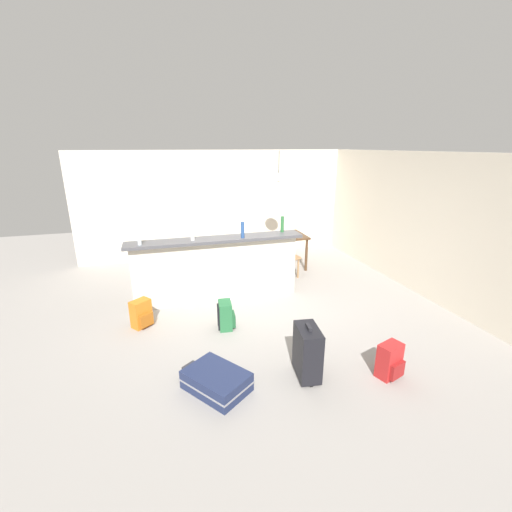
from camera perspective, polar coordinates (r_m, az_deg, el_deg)
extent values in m
cube|color=gray|center=(5.86, 0.13, -8.57)|extent=(13.00, 13.00, 0.05)
cube|color=silver|center=(8.32, -5.85, 8.60)|extent=(6.60, 0.10, 2.50)
cube|color=silver|center=(7.12, 23.77, 5.57)|extent=(0.10, 6.00, 2.50)
cube|color=silver|center=(5.93, -6.48, -2.48)|extent=(2.80, 0.20, 1.07)
cube|color=#4C4C51|center=(5.76, -6.67, 2.74)|extent=(2.96, 0.40, 0.05)
cylinder|color=silver|center=(5.59, -18.96, 3.11)|extent=(0.06, 0.06, 0.27)
cylinder|color=silver|center=(5.65, -10.57, 3.81)|extent=(0.07, 0.07, 0.25)
cylinder|color=#284C89|center=(5.71, -2.25, 4.38)|extent=(0.06, 0.06, 0.27)
cylinder|color=#2D6B38|center=(6.12, 4.41, 5.32)|extent=(0.06, 0.06, 0.28)
cube|color=#4C331E|center=(7.43, 4.00, 3.33)|extent=(1.10, 0.80, 0.04)
cylinder|color=#4C331E|center=(7.08, 1.15, -0.52)|extent=(0.06, 0.06, 0.70)
cylinder|color=#4C331E|center=(7.41, 8.40, 0.16)|extent=(0.06, 0.06, 0.70)
cylinder|color=#4C331E|center=(7.70, -0.36, 1.03)|extent=(0.06, 0.06, 0.70)
cylinder|color=#4C331E|center=(8.01, 6.40, 1.59)|extent=(0.06, 0.06, 0.70)
cube|color=#9E754C|center=(6.98, 5.28, -0.17)|extent=(0.48, 0.48, 0.04)
cube|color=#9E754C|center=(7.05, 4.50, 2.24)|extent=(0.40, 0.13, 0.48)
cylinder|color=#9E754C|center=(6.84, 4.89, -2.53)|extent=(0.04, 0.04, 0.41)
cylinder|color=#9E754C|center=(7.02, 7.05, -2.06)|extent=(0.04, 0.04, 0.41)
cylinder|color=#9E754C|center=(7.09, 3.43, -1.74)|extent=(0.04, 0.04, 0.41)
cylinder|color=#9E754C|center=(7.26, 5.54, -1.31)|extent=(0.04, 0.04, 0.41)
cylinder|color=black|center=(7.19, 3.85, 15.37)|extent=(0.01, 0.01, 0.46)
cone|color=white|center=(7.21, 3.80, 13.15)|extent=(0.34, 0.34, 0.14)
sphere|color=white|center=(7.21, 3.79, 12.52)|extent=(0.07, 0.07, 0.07)
cube|color=#1E284C|center=(4.06, -6.60, -19.96)|extent=(0.79, 0.83, 0.22)
cube|color=gray|center=(4.06, -6.60, -19.96)|extent=(0.81, 0.85, 0.02)
cube|color=#2D2D33|center=(4.30, -10.73, -17.70)|extent=(0.23, 0.22, 0.02)
cube|color=red|center=(4.44, 21.35, -15.89)|extent=(0.32, 0.26, 0.42)
cube|color=maroon|center=(4.44, 22.46, -17.23)|extent=(0.23, 0.13, 0.19)
cube|color=black|center=(4.45, 19.70, -15.97)|extent=(0.04, 0.03, 0.36)
cube|color=black|center=(4.55, 20.77, -15.28)|extent=(0.04, 0.03, 0.36)
cube|color=orange|center=(5.44, -18.63, -9.06)|extent=(0.33, 0.31, 0.42)
cube|color=#AB5918|center=(5.39, -17.85, -10.11)|extent=(0.21, 0.18, 0.19)
cube|color=black|center=(5.49, -19.83, -9.18)|extent=(0.04, 0.04, 0.36)
cube|color=black|center=(5.56, -18.65, -8.70)|extent=(0.04, 0.04, 0.36)
cube|color=black|center=(4.13, 8.58, -15.52)|extent=(0.30, 0.47, 0.60)
cylinder|color=black|center=(4.45, 7.65, -17.43)|extent=(0.04, 0.06, 0.06)
cylinder|color=black|center=(4.16, 9.19, -20.38)|extent=(0.04, 0.06, 0.06)
cube|color=#232328|center=(3.96, 8.80, -11.66)|extent=(0.06, 0.14, 0.04)
cube|color=#286B3D|center=(5.13, -5.16, -9.79)|extent=(0.21, 0.30, 0.42)
cube|color=#205530|center=(5.18, -3.91, -10.42)|extent=(0.08, 0.22, 0.19)
cube|color=black|center=(5.07, -6.21, -10.45)|extent=(0.03, 0.04, 0.36)
cube|color=black|center=(5.20, -6.35, -9.72)|extent=(0.03, 0.04, 0.36)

